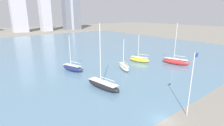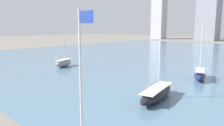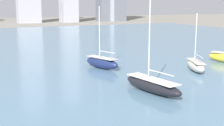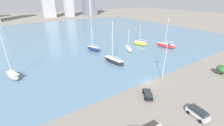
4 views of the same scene
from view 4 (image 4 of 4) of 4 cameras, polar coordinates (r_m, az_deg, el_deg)
The scene contains 12 objects.
ground_plane at distance 46.30m, azimuth 13.23°, elevation -6.96°, with size 500.00×500.00×0.00m, color gray.
harbor_water at distance 103.47m, azimuth -16.31°, elevation 9.95°, with size 180.00×140.00×0.00m.
flag_pole at distance 46.11m, azimuth 19.53°, elevation 0.77°, with size 1.24×0.14×11.46m.
yard_shrub at distance 59.52m, azimuth 36.71°, elevation -1.90°, with size 3.75×3.75×3.31m.
sailboat_red at distance 79.51m, azimuth 19.92°, elevation 6.31°, with size 4.80×9.67×14.52m.
sailboat_black at distance 56.99m, azimuth 0.66°, elevation 0.91°, with size 4.08×10.49×15.49m.
sailboat_cream at distance 70.80m, azimuth 6.27°, elevation 5.40°, with size 4.69×7.70×9.87m.
sailboat_navy at distance 70.60m, azimuth -7.06°, elevation 5.40°, with size 4.60×8.21×11.00m.
sailboat_gray at distance 55.38m, azimuth -33.52°, elevation -3.97°, with size 4.28×6.91×14.72m.
sailboat_yellow at distance 80.15m, azimuth 10.68°, elevation 7.39°, with size 4.79×7.98×10.24m.
parked_suv_silver at distance 37.58m, azimuth 29.89°, elevation -16.09°, with size 2.74×4.79×1.92m.
parked_wagon_black at distance 39.49m, azimuth 13.49°, elevation -11.43°, with size 4.13×4.78×1.55m.
Camera 4 is at (-30.32, -26.16, 23.23)m, focal length 24.00 mm.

